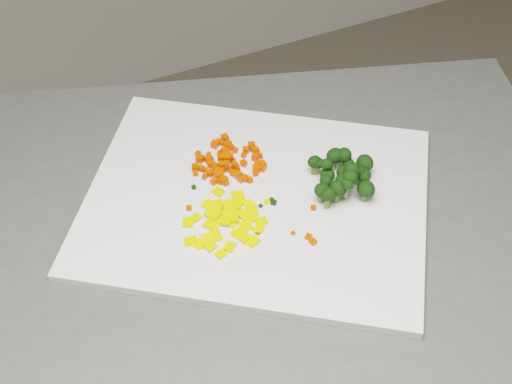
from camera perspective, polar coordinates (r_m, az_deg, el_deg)
name	(u,v)px	position (r m, az deg, el deg)	size (l,w,h in m)	color
counter_block	(257,380)	(1.35, 0.06, -14.83)	(0.90, 0.63, 0.90)	#4A4947
cutting_board	(256,200)	(0.99, 0.00, -0.65)	(0.46, 0.36, 0.01)	white
carrot_pile	(228,157)	(1.02, -2.28, 2.83)	(0.10, 0.10, 0.03)	#E93102
pepper_pile	(222,217)	(0.95, -2.71, -2.01)	(0.12, 0.12, 0.02)	#FFEA0D
broccoli_pile	(339,174)	(0.98, 6.63, 1.43)	(0.12, 0.12, 0.06)	black
carrot_cube_0	(220,153)	(1.04, -2.92, 3.12)	(0.01, 0.01, 0.01)	#E93102
carrot_cube_1	(214,182)	(1.00, -3.41, 0.81)	(0.01, 0.01, 0.01)	#E93102
carrot_cube_2	(215,144)	(1.05, -3.31, 3.83)	(0.01, 0.01, 0.01)	#E93102
carrot_cube_3	(231,147)	(1.05, -1.99, 3.58)	(0.01, 0.01, 0.01)	#E93102
carrot_cube_4	(219,175)	(1.01, -3.00, 1.35)	(0.01, 0.01, 0.01)	#E93102
carrot_cube_5	(245,178)	(1.00, -0.86, 1.10)	(0.01, 0.01, 0.01)	#E93102
carrot_cube_6	(220,157)	(1.02, -2.86, 2.78)	(0.01, 0.01, 0.01)	#E93102
carrot_cube_7	(262,163)	(1.03, 0.46, 2.32)	(0.01, 0.01, 0.01)	#E93102
carrot_cube_8	(206,159)	(1.04, -4.01, 2.67)	(0.01, 0.01, 0.01)	#E93102
carrot_cube_9	(234,165)	(1.01, -1.74, 2.21)	(0.01, 0.01, 0.01)	#E93102
carrot_cube_10	(229,170)	(1.02, -2.15, 1.80)	(0.01, 0.01, 0.01)	#E93102
carrot_cube_11	(215,168)	(1.02, -3.27, 1.94)	(0.01, 0.01, 0.01)	#E93102
carrot_cube_12	(263,165)	(1.02, 0.54, 2.17)	(0.01, 0.01, 0.01)	#E93102
carrot_cube_13	(257,164)	(1.02, 0.05, 2.24)	(0.01, 0.01, 0.01)	#E93102
carrot_cube_14	(256,157)	(1.03, -0.03, 2.82)	(0.01, 0.01, 0.01)	#E93102
carrot_cube_15	(227,158)	(1.02, -2.37, 2.73)	(0.01, 0.01, 0.01)	#E93102
carrot_cube_16	(205,170)	(1.02, -4.07, 1.77)	(0.01, 0.01, 0.01)	#E93102
carrot_cube_17	(260,156)	(1.04, 0.32, 2.89)	(0.01, 0.01, 0.01)	#E93102
carrot_cube_18	(233,161)	(1.03, -1.83, 2.48)	(0.01, 0.01, 0.01)	#E93102
carrot_cube_19	(214,165)	(1.02, -3.36, 2.13)	(0.01, 0.01, 0.01)	#E93102
carrot_cube_20	(226,182)	(1.00, -2.45, 0.79)	(0.01, 0.01, 0.01)	#E93102
carrot_cube_21	(205,177)	(1.01, -4.13, 1.23)	(0.01, 0.01, 0.01)	#E93102
carrot_cube_22	(244,155)	(1.04, -0.98, 2.95)	(0.01, 0.01, 0.01)	#E93102
carrot_cube_23	(198,154)	(1.04, -4.66, 3.07)	(0.01, 0.01, 0.01)	#E93102
carrot_cube_24	(237,169)	(1.02, -1.50, 1.89)	(0.01, 0.01, 0.01)	#E93102
carrot_cube_25	(234,173)	(1.01, -1.81, 1.53)	(0.01, 0.01, 0.01)	#E93102
carrot_cube_26	(210,173)	(1.01, -3.67, 1.52)	(0.01, 0.01, 0.01)	#E93102
carrot_cube_27	(200,159)	(1.03, -4.51, 2.65)	(0.01, 0.01, 0.01)	#E93102
carrot_cube_28	(228,145)	(1.05, -2.24, 3.74)	(0.01, 0.01, 0.01)	#E93102
carrot_cube_29	(228,145)	(1.05, -2.22, 3.80)	(0.01, 0.01, 0.01)	#E93102
carrot_cube_30	(238,175)	(1.01, -1.42, 1.35)	(0.01, 0.01, 0.01)	#E93102
carrot_cube_31	(209,161)	(1.03, -3.82, 2.47)	(0.01, 0.01, 0.01)	#E93102
carrot_cube_32	(195,167)	(1.02, -4.92, 1.97)	(0.01, 0.01, 0.01)	#E93102
carrot_cube_33	(218,141)	(1.06, -3.03, 4.07)	(0.01, 0.01, 0.01)	#E93102
carrot_cube_34	(222,143)	(1.06, -2.74, 3.91)	(0.01, 0.01, 0.01)	#E93102
carrot_cube_35	(250,180)	(1.00, -0.49, 0.96)	(0.01, 0.01, 0.01)	#E93102
carrot_cube_36	(223,180)	(1.00, -2.63, 0.95)	(0.01, 0.01, 0.01)	#E93102
carrot_cube_37	(246,150)	(1.05, -0.83, 3.39)	(0.01, 0.01, 0.01)	#E93102
carrot_cube_38	(217,173)	(1.01, -3.15, 1.51)	(0.01, 0.01, 0.01)	#E93102
carrot_cube_39	(225,138)	(1.06, -2.52, 4.35)	(0.01, 0.01, 0.01)	#E93102
carrot_cube_40	(221,171)	(1.01, -2.84, 1.69)	(0.01, 0.01, 0.01)	#E93102
carrot_cube_41	(231,156)	(1.02, -1.99, 2.87)	(0.01, 0.01, 0.01)	#E93102
carrot_cube_42	(256,151)	(1.04, -0.01, 3.33)	(0.01, 0.01, 0.01)	#E93102
carrot_cube_43	(255,173)	(1.01, -0.04, 1.53)	(0.01, 0.01, 0.01)	#E93102
carrot_cube_44	(251,146)	(1.05, -0.37, 3.72)	(0.01, 0.01, 0.01)	#E93102
carrot_cube_45	(243,163)	(1.03, -1.03, 2.35)	(0.01, 0.01, 0.01)	#E93102
carrot_cube_46	(227,155)	(1.03, -2.35, 3.00)	(0.01, 0.01, 0.01)	#E93102
carrot_cube_47	(221,165)	(1.01, -2.80, 2.18)	(0.01, 0.01, 0.01)	#E93102
carrot_cube_48	(262,168)	(1.02, 0.50, 1.91)	(0.01, 0.01, 0.01)	#E93102
carrot_cube_49	(210,164)	(1.03, -3.70, 2.24)	(0.01, 0.01, 0.01)	#E93102
carrot_cube_50	(196,168)	(1.02, -4.80, 1.96)	(0.01, 0.01, 0.01)	#E93102
carrot_cube_51	(209,159)	(1.03, -3.80, 2.63)	(0.01, 0.01, 0.01)	#E93102
carrot_cube_52	(201,168)	(1.02, -4.41, 1.89)	(0.01, 0.01, 0.01)	#E93102
carrot_cube_53	(235,150)	(1.05, -1.66, 3.35)	(0.01, 0.01, 0.01)	#E93102
carrot_cube_54	(195,173)	(1.02, -4.88, 1.51)	(0.01, 0.01, 0.01)	#E93102
carrot_cube_55	(235,166)	(1.02, -1.67, 2.08)	(0.01, 0.01, 0.01)	#E93102
carrot_cube_56	(224,150)	(1.04, -2.57, 3.34)	(0.01, 0.01, 0.01)	#E93102
carrot_cube_57	(220,181)	(1.00, -2.90, 0.88)	(0.01, 0.01, 0.01)	#E93102
carrot_cube_58	(227,164)	(1.01, -2.37, 2.23)	(0.01, 0.01, 0.01)	#E93102
carrot_cube_59	(256,169)	(1.02, 0.01, 1.85)	(0.01, 0.01, 0.01)	#E93102
carrot_cube_60	(254,149)	(1.05, -0.15, 3.42)	(0.01, 0.01, 0.01)	#E93102
carrot_cube_61	(209,155)	(1.04, -3.80, 2.99)	(0.01, 0.01, 0.01)	#E93102
carrot_cube_62	(241,179)	(1.00, -1.20, 1.03)	(0.01, 0.01, 0.01)	#E93102
carrot_cube_63	(244,164)	(1.03, -0.95, 2.28)	(0.01, 0.01, 0.01)	#E93102
carrot_cube_64	(221,178)	(1.01, -2.82, 1.16)	(0.01, 0.01, 0.01)	#E93102
carrot_cube_65	(256,151)	(1.04, -0.04, 3.26)	(0.01, 0.01, 0.01)	#E93102
pepper_chunk_0	(212,223)	(0.95, -3.52, -2.50)	(0.02, 0.01, 0.00)	#FFEA0D
pepper_chunk_1	(245,238)	(0.93, -0.90, -3.68)	(0.02, 0.01, 0.00)	#FFEA0D
pepper_chunk_2	(243,215)	(0.96, -1.01, -1.86)	(0.02, 0.01, 0.00)	#FFEA0D
pepper_chunk_3	(236,204)	(0.97, -1.63, -1.00)	(0.02, 0.01, 0.00)	#FFEA0D
pepper_chunk_4	(240,202)	(0.97, -1.33, -0.81)	(0.01, 0.02, 0.00)	#FFEA0D
pepper_chunk_5	(218,203)	(0.98, -3.09, -0.86)	(0.01, 0.01, 0.00)	#FFEA0D
pepper_chunk_6	(218,192)	(0.99, -3.06, 0.02)	(0.01, 0.02, 0.01)	#FFEA0D
pepper_chunk_7	(208,239)	(0.93, -3.83, -3.79)	(0.01, 0.02, 0.00)	#FFEA0D
pepper_chunk_8	(212,225)	(0.95, -3.56, -2.67)	(0.02, 0.02, 0.00)	#FFEA0D
pepper_chunk_9	(233,219)	(0.95, -1.83, -2.14)	(0.01, 0.01, 0.00)	#FFEA0D
pepper_chunk_10	(234,207)	(0.96, -1.78, -1.19)	(0.01, 0.02, 0.00)	#FFEA0D
pepper_chunk_11	(208,204)	(0.97, -3.88, -0.97)	(0.02, 0.01, 0.00)	#FFEA0D
pepper_chunk_12	(237,195)	(0.98, -1.50, -0.25)	(0.01, 0.02, 0.01)	#FFEA0D
pepper_chunk_13	(246,226)	(0.95, -0.84, -2.71)	(0.02, 0.02, 0.00)	#FFEA0D
pepper_chunk_14	(213,213)	(0.95, -3.45, -1.72)	(0.02, 0.02, 0.00)	#FFEA0D
pepper_chunk_15	(250,218)	(0.96, -0.45, -2.11)	(0.02, 0.02, 0.00)	#FFEA0D
pepper_chunk_16	(252,211)	(0.96, -0.33, -1.54)	(0.02, 0.02, 0.00)	#FFEA0D
pepper_chunk_17	(199,244)	(0.93, -4.55, -4.20)	(0.01, 0.02, 0.00)	#FFEA0D
pepper_chunk_18	(221,254)	(0.92, -2.84, -5.00)	(0.01, 0.01, 0.00)	#FFEA0D
pepper_chunk_19	(231,222)	(0.95, -2.00, -2.42)	(0.01, 0.02, 0.00)	#FFEA0D
pepper_chunk_20	(223,214)	(0.96, -2.62, -1.80)	(0.02, 0.01, 0.00)	#FFEA0D
pepper_chunk_21	(260,228)	(0.94, 0.32, -2.91)	(0.02, 0.01, 0.00)	#FFEA0D
pepper_chunk_22	(261,221)	(0.95, 0.39, -2.35)	(0.02, 0.01, 0.01)	#FFEA0D
pepper_chunk_23	(209,246)	(0.93, -3.77, -4.31)	(0.01, 0.02, 0.00)	#FFEA0D
pepper_chunk_24	(217,207)	(0.96, -3.17, -1.22)	(0.01, 0.01, 0.00)	#FFEA0D
pepper_chunk_25	(230,215)	(0.95, -2.08, -1.87)	(0.02, 0.01, 0.00)	#FFEA0D
pepper_chunk_26	(216,236)	(0.94, -3.24, -3.54)	(0.01, 0.02, 0.00)	#FFEA0D
pepper_chunk_27	(252,241)	(0.93, -0.29, -3.93)	(0.02, 0.01, 0.00)	#FFEA0D
pepper_chunk_28	(239,233)	(0.94, -1.37, -3.29)	(0.01, 0.02, 0.00)	#FFEA0D
pepper_chunk_29	(230,247)	(0.92, -2.12, -4.41)	(0.01, 0.02, 0.00)	#FFEA0D
pepper_chunk_30	(230,207)	(0.97, -2.08, -1.23)	(0.02, 0.01, 0.01)	#FFEA0D
pepper_chunk_31	(230,214)	(0.95, -2.13, -1.78)	(0.01, 0.01, 0.00)	#FFEA0D
pepper_chunk_32	(236,203)	(0.97, -1.62, -0.88)	(0.01, 0.01, 0.00)	#FFEA0D
pepper_chunk_33	(188,223)	(0.95, -5.47, -2.45)	(0.02, 0.02, 0.00)	#FFEA0D
pepper_chunk_34	(227,205)	(0.97, -2.37, -1.01)	(0.02, 0.01, 0.00)	#FFEA0D
pepper_chunk_35	(221,219)	(0.95, -2.84, -2.20)	(0.02, 0.01, 0.00)	#FFEA0D
pepper_chunk_36	(191,241)	(0.93, -5.25, -3.92)	(0.02, 0.01, 0.00)	#FFEA0D
pepper_chunk_37	(249,204)	(0.97, -0.55, -1.00)	(0.01, 0.02, 0.00)	#FFEA0D
pepper_chunk_38	(226,221)	(0.95, -2.45, -2.32)	(0.01, 0.01, 0.00)	#FFEA0D
pepper_chunk_39	(196,218)	(0.96, -4.83, -2.06)	(0.01, 0.01, 0.01)	#FFEA0D
pepper_chunk_40	(250,243)	(0.93, -0.45, -4.07)	(0.02, 0.01, 0.00)	#FFEA0D
broccoli_floret_0	(347,188)	(0.97, 7.26, 0.30)	(0.02, 0.02, 0.03)	black
broccoli_floret_1	(342,184)	(0.97, 6.92, 0.61)	(0.03, 0.03, 0.03)	black
broccoli_floret_2	(321,194)	(0.97, 5.25, -0.13)	(0.03, 0.03, 0.03)	black
broccoli_floret_3	(337,192)	(0.97, 6.49, -0.02)	(0.03, 0.03, 0.03)	black
broccoli_floret_4	(343,175)	(1.00, 6.96, 1.35)	(0.03, 0.03, 0.03)	black
broccoli_floret_5	(347,166)	(1.02, 7.32, 2.07)	(0.02, 0.02, 0.02)	black
broccoli_floret_6	(327,199)	(0.96, 5.74, -0.58)	(0.03, 0.03, 0.03)	black
broccoli_floret_7	(364,166)	(1.02, 8.62, 2.08)	(0.03, 0.03, 0.03)	black
broccoli_floret_8	(349,181)	(0.97, 7.47, 0.89)	(0.03, 0.03, 0.03)	black
broccoli_floret_9	(314,166)	(1.01, 4.63, 2.11)	(0.03, 0.03, 0.03)	black
broccoli_floret_10	(362,178)	(1.00, 8.51, 1.15)	(0.03, 0.03, 0.03)	black
broccoli_floret_11	(343,160)	(1.02, 6.97, 2.59)	(0.03, 0.03, 0.03)	black
broccoli_floret_12	(334,160)	(1.02, 6.24, 2.58)	(0.03, 0.03, 0.03)	black
broccoli_floret_13	(317,167)	(1.01, 4.88, 2.03)	(0.02, 0.02, 0.03)	black
broccoli_floret_14	(365,192)	(0.98, 8.71, 0.02)	(0.03, 0.03, 0.03)	black
broccoli_floret_15	(339,187)	(0.99, 6.70, 0.39)	(0.02, 0.02, 0.02)	black
broccoli_floret_16	(351,173)	(0.98, 7.59, 1.48)	(0.03, 0.03, 0.03)	black
broccoli_floret_17	(358,176)	(1.00, 8.19, 1.27)	(0.02, 0.02, 0.03)	black
broccoli_floret_18	(326,178)	(0.99, 5.66, 1.09)	(0.03, 0.03, 0.03)	black
broccoli_floret_19	(326,168)	(0.99, 5.61, 1.92)	(0.02, 0.02, 0.03)	black
broccoli_floret_20	(325,185)	(0.98, 5.54, 0.53)	(0.02, 0.02, 0.03)	black
stray_bit_0	(272,200)	(0.98, 1.25, -0.63)	(0.01, 0.01, 0.00)	black
stray_bit_1	(309,237)	(0.94, 4.23, -3.59)	(0.01, 0.01, 0.01)	#E93102
stray_bit_2	(189,208)	(0.97, -5.38, -1.28)	(0.01, 0.01, 0.00)	#E93102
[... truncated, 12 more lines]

